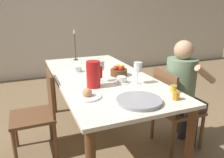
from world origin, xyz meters
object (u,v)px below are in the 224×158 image
Objects in this scene: person_seated at (183,87)px; jam_jar_red at (176,95)px; bread_plate at (87,95)px; teacup_near_person at (121,80)px; jam_jar_amber at (173,89)px; teacup_across at (77,70)px; fruit_bowl at (119,71)px; red_pitcher at (93,74)px; chair_opposite at (39,112)px; wine_glass_juice at (138,68)px; candlestick_tall at (75,48)px; wine_glass_water at (100,66)px; chair_person_side at (173,107)px; serving_tray at (139,101)px.

person_seated is 0.61m from jam_jar_red.
jam_jar_red is at bearing -26.14° from bread_plate.
teacup_near_person is 2.23× the size of jam_jar_amber.
person_seated is 0.47m from jam_jar_amber.
teacup_near_person is at bearing 126.00° from jam_jar_amber.
jam_jar_amber is at bearing -57.33° from teacup_across.
fruit_bowl is (0.08, 0.24, 0.02)m from teacup_near_person.
person_seated is at bearing -6.26° from red_pitcher.
wine_glass_juice is at bearing -115.00° from chair_opposite.
person_seated is at bearing -31.79° from fruit_bowl.
jam_jar_amber is 0.15m from jam_jar_red.
candlestick_tall reaches higher than wine_glass_juice.
wine_glass_water is at bearing -105.19° from person_seated.
fruit_bowl is (-0.05, 0.32, -0.11)m from wine_glass_juice.
red_pitcher reaches higher than jam_jar_amber.
chair_person_side is 0.66m from jam_jar_red.
wine_glass_water is at bearing 55.65° from bread_plate.
chair_person_side is 13.07× the size of jam_jar_amber.
teacup_across is at bearing 92.74° from red_pitcher.
red_pitcher is at bearing -125.91° from chair_opposite.
person_seated reaches higher than jam_jar_amber.
serving_tray is 1.52× the size of bread_plate.
serving_tray is (-0.20, -0.40, -0.14)m from wine_glass_juice.
wine_glass_water is 0.43m from bread_plate.
red_pitcher is at bearing -177.37° from teacup_near_person.
wine_glass_water reaches higher than bread_plate.
chair_person_side is at bearing -58.80° from candlestick_tall.
red_pitcher is 0.42m from wine_glass_juice.
serving_tray is at bearing -116.88° from wine_glass_juice.
jam_jar_red is (0.50, -0.52, -0.08)m from red_pitcher.
chair_person_side reaches higher than bread_plate.
jam_jar_amber is at bearing -62.88° from wine_glass_juice.
bread_plate is at bearing -150.48° from teacup_near_person.
candlestick_tall is (0.22, 1.36, 0.15)m from bread_plate.
fruit_bowl is at bearing 100.44° from jam_jar_red.
bread_plate is 1.27× the size of fruit_bowl.
chair_opposite is at bearing 138.47° from jam_jar_red.
teacup_near_person is (0.76, -0.33, 0.34)m from chair_opposite.
wine_glass_juice is 1.42× the size of teacup_near_person.
serving_tray is at bearing -63.21° from person_seated.
jam_jar_amber is at bearing -50.46° from person_seated.
person_seated is 2.83× the size of candlestick_tall.
wine_glass_water is at bearing 132.39° from jam_jar_amber.
wine_glass_juice reaches higher than teacup_across.
red_pitcher is at bearing -96.26° from person_seated.
person_seated is at bearing 44.68° from jam_jar_red.
wine_glass_water is 0.24m from teacup_near_person.
fruit_bowl is (-0.57, 0.35, 0.14)m from person_seated.
wine_glass_water is 0.36m from wine_glass_juice.
bread_plate is (-0.53, -0.15, -0.13)m from wine_glass_juice.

